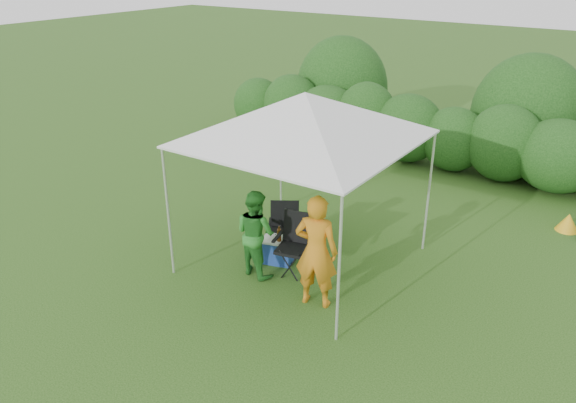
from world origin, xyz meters
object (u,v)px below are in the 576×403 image
Objects in this scene: chair_right at (296,240)px; woman at (256,233)px; canopy at (305,117)px; chair_left at (284,224)px; man at (316,251)px; cooler at (278,250)px.

woman is (-0.48, -0.43, 0.16)m from chair_right.
chair_left is (-0.47, 0.14, -1.98)m from canopy.
cooler is at bearing -44.43° from man.
canopy reaches higher than man.
chair_right is 0.72m from chair_left.
cooler is (-0.32, -0.27, -2.25)m from canopy.
chair_right is at bearing -23.78° from cooler.
cooler is at bearing -139.99° from canopy.
man is at bearing -178.79° from woman.
chair_left is at bearing -54.10° from man.
chair_right is 1.13× the size of chair_left.
canopy is at bearing -63.02° from man.
canopy reaches higher than chair_left.
chair_left is at bearing 126.77° from chair_right.
cooler is at bearing -89.80° from woman.
canopy is at bearing 90.39° from chair_right.
woman is (0.06, -0.88, 0.23)m from chair_left.
woman is at bearing -118.76° from chair_left.
cooler is (-0.40, 0.05, -0.33)m from chair_right.
canopy reaches higher than woman.
man is 1.47m from cooler.
canopy is 3.22× the size of chair_right.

